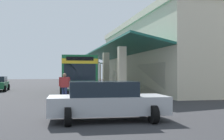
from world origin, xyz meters
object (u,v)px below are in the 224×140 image
at_px(parked_sedan_silver, 106,101).
at_px(potted_palm, 100,81).
at_px(transit_bus, 77,73).
at_px(pedestrian, 64,85).

xyz_separation_m(parked_sedan_silver, potted_palm, (-24.24, 4.04, 0.04)).
relative_size(transit_bus, parked_sedan_silver, 2.52).
bearing_deg(parked_sedan_silver, transit_bus, 178.99).
bearing_deg(potted_palm, pedestrian, -17.55).
bearing_deg(parked_sedan_silver, pedestrian, -171.25).
height_order(pedestrian, potted_palm, potted_palm).
height_order(transit_bus, pedestrian, transit_bus).
distance_m(transit_bus, potted_palm, 10.05).
xyz_separation_m(transit_bus, parked_sedan_silver, (14.99, -0.27, -1.10)).
xyz_separation_m(transit_bus, pedestrian, (7.29, -1.45, -0.84)).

